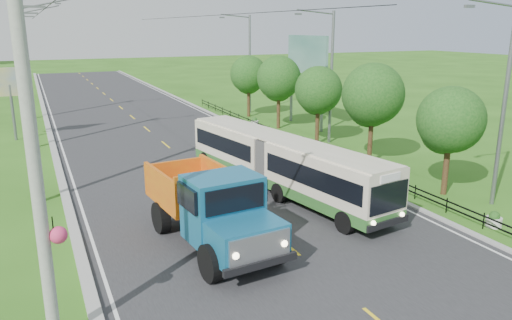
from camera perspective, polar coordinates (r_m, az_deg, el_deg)
ground at (r=19.18m, az=3.41°, el=-9.58°), size 240.00×240.00×0.00m
road at (r=37.19m, az=-11.05°, el=2.37°), size 14.00×120.00×0.02m
curb_left at (r=36.27m, az=-22.17°, el=1.31°), size 0.40×120.00×0.15m
curb_right at (r=39.38m, az=-0.89°, el=3.41°), size 0.30×120.00×0.10m
edge_line_left at (r=36.30m, az=-21.29°, el=1.33°), size 0.12×120.00×0.00m
edge_line_right at (r=39.19m, az=-1.56°, el=3.31°), size 0.12×120.00×0.00m
centre_dash at (r=19.17m, az=3.41°, el=-9.52°), size 0.12×2.20×0.00m
railing_right at (r=34.43m, az=4.40°, el=2.09°), size 0.04×40.00×0.60m
pole_nearest at (r=12.76m, az=-23.78°, el=-0.06°), size 3.51×0.44×10.00m
pole_near at (r=24.56m, az=-24.51°, el=6.95°), size 3.51×0.32×10.00m
pole_mid at (r=36.50m, az=-24.71°, el=9.15°), size 3.51×0.32×10.00m
pole_far at (r=48.47m, az=-24.81°, el=10.26°), size 3.51×0.32×10.00m
tree_second at (r=25.56m, az=21.20°, el=3.96°), size 3.18×3.26×5.30m
tree_third at (r=29.93m, az=13.13°, el=6.97°), size 3.60×3.62×6.00m
tree_fourth at (r=34.89m, az=7.10°, el=7.68°), size 3.24×3.31×5.40m
tree_fifth at (r=40.07m, az=2.60°, el=9.10°), size 3.48×3.52×5.80m
tree_back at (r=45.49m, az=-0.86°, el=9.57°), size 3.30×3.36×5.50m
streetlight_near at (r=24.52m, az=26.35°, el=6.28°), size 3.02×0.20×9.07m
streetlight_mid at (r=35.05m, az=8.40°, el=9.83°), size 3.02×0.20×9.07m
streetlight_far at (r=47.40m, az=-0.90°, el=11.30°), size 3.02×0.20×9.07m
planter_front at (r=22.82m, az=25.55°, el=-6.21°), size 0.64×0.64×0.67m
planter_near at (r=28.27m, az=13.27°, el=-1.18°), size 0.64×0.64×0.67m
planter_mid at (r=34.72m, az=5.27°, el=2.16°), size 0.64×0.64×0.67m
planter_far at (r=41.71m, az=-0.16°, el=4.39°), size 0.64×0.64×0.67m
billboard_left at (r=39.62m, az=-26.34°, el=7.53°), size 3.00×0.20×5.20m
billboard_right at (r=40.98m, az=5.83°, el=11.26°), size 0.24×6.00×7.30m
bus at (r=24.58m, az=2.81°, el=0.00°), size 4.51×14.06×2.68m
dump_truck at (r=18.50m, az=-5.15°, el=-4.90°), size 3.42×7.35×2.99m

